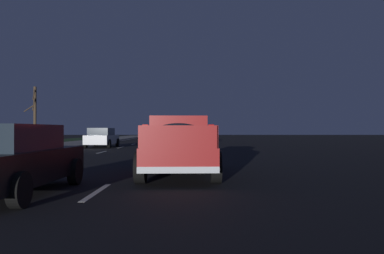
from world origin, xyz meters
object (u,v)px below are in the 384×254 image
object	(u,v)px
sedan_silver	(102,137)
bare_tree_far	(35,114)
pickup_truck	(178,144)
sedan_black	(10,159)
sedan_tan	(188,136)

from	to	relation	value
sedan_silver	bare_tree_far	xyz separation A→B (m)	(6.41, 8.04, 2.13)
pickup_truck	sedan_black	world-z (taller)	pickup_truck
pickup_truck	bare_tree_far	bearing A→B (deg)	31.03
sedan_silver	bare_tree_far	bearing A→B (deg)	51.45
pickup_truck	sedan_silver	bearing A→B (deg)	20.39
pickup_truck	sedan_black	distance (m)	5.07
sedan_tan	bare_tree_far	bearing A→B (deg)	90.87
pickup_truck	sedan_black	xyz separation A→B (m)	(-3.62, 3.55, -0.20)
pickup_truck	bare_tree_far	xyz separation A→B (m)	(24.61, 14.80, 1.93)
bare_tree_far	sedan_silver	bearing A→B (deg)	-128.55
pickup_truck	sedan_silver	size ratio (longest dim) A/B	1.24
bare_tree_far	sedan_black	bearing A→B (deg)	-158.26
pickup_truck	bare_tree_far	world-z (taller)	bare_tree_far
sedan_black	sedan_silver	bearing A→B (deg)	8.39
pickup_truck	sedan_tan	size ratio (longest dim) A/B	1.24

